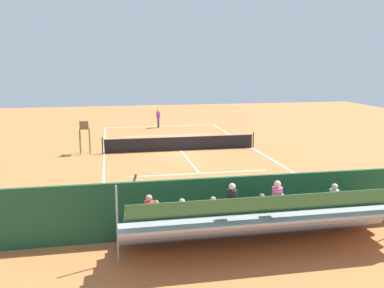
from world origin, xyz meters
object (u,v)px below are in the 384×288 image
bleacher_stand (257,219)px  umpire_chair (85,133)px  tennis_ball_near (182,128)px  tennis_net (180,143)px  equipment_bag (267,218)px  tennis_ball_far (184,133)px  tennis_player (158,116)px  courtside_bench (318,203)px  tennis_racket (153,127)px  line_judge (135,200)px

bleacher_stand → umpire_chair: 16.70m
umpire_chair → tennis_ball_near: (-7.92, -9.06, -1.28)m
tennis_net → tennis_ball_near: tennis_net is taller
equipment_bag → tennis_ball_far: (-0.44, -19.89, -0.15)m
tennis_net → bleacher_stand: 15.34m
tennis_player → tennis_ball_far: bearing=114.3°
umpire_chair → courtside_bench: 16.39m
equipment_bag → tennis_player: bearing=-87.0°
tennis_racket → line_judge: (3.11, 23.52, 1.00)m
tennis_player → tennis_racket: bearing=-41.8°
umpire_chair → line_judge: (-2.38, 13.15, -0.30)m
tennis_net → bleacher_stand: (0.13, 15.33, 0.45)m
tennis_net → equipment_bag: bearing=94.1°
equipment_bag → line_judge: bearing=-5.7°
bleacher_stand → courtside_bench: bearing=-147.3°
umpire_chair → tennis_racket: (-5.49, -10.37, -1.30)m
courtside_bench → tennis_ball_near: 22.61m
tennis_player → tennis_ball_far: size_ratio=29.18×
tennis_racket → courtside_bench: bearing=99.0°
bleacher_stand → courtside_bench: size_ratio=5.03×
tennis_ball_near → line_judge: line_judge is taller
bleacher_stand → tennis_racket: bleacher_stand is taller
bleacher_stand → courtside_bench: 3.82m
bleacher_stand → equipment_bag: size_ratio=10.07×
tennis_ball_near → tennis_racket: bearing=-28.4°
bleacher_stand → line_judge: size_ratio=4.70×
equipment_bag → tennis_ball_near: (-0.75, -22.69, -0.15)m
bleacher_stand → tennis_ball_near: (-1.85, -24.62, -0.92)m
tennis_net → tennis_ball_near: size_ratio=156.06×
tennis_racket → tennis_ball_far: 4.62m
umpire_chair → tennis_ball_far: (-7.60, -6.27, -1.28)m
courtside_bench → equipment_bag: size_ratio=2.00×
tennis_ball_near → umpire_chair: bearing=48.9°
line_judge → tennis_ball_near: bearing=-104.0°
umpire_chair → tennis_ball_near: size_ratio=32.42×
tennis_ball_far → courtside_bench: bearing=94.8°
equipment_bag → tennis_ball_far: equipment_bag is taller
tennis_net → bleacher_stand: bleacher_stand is taller
tennis_racket → umpire_chair: bearing=62.1°
tennis_player → tennis_racket: tennis_player is taller
tennis_ball_far → tennis_player: bearing=-65.7°
umpire_chair → courtside_bench: size_ratio=1.19×
umpire_chair → courtside_bench: bearing=124.5°
equipment_bag → tennis_player: size_ratio=0.47×
equipment_bag → tennis_racket: size_ratio=1.59×
umpire_chair → tennis_player: umpire_chair is taller
tennis_net → equipment_bag: 13.44m
courtside_bench → tennis_player: tennis_player is taller
umpire_chair → line_judge: umpire_chair is taller
bleacher_stand → equipment_bag: 2.35m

